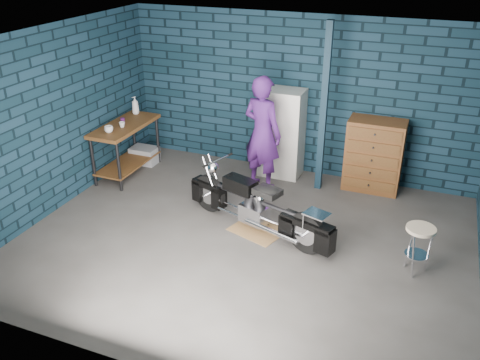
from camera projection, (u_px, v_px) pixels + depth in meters
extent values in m
plane|color=#4A4845|center=(245.00, 240.00, 7.02)|extent=(6.00, 6.00, 0.00)
cube|color=black|center=(299.00, 96.00, 8.50)|extent=(6.00, 0.02, 2.70)
cube|color=black|center=(54.00, 121.00, 7.41)|extent=(0.02, 5.00, 2.70)
cube|color=silver|center=(246.00, 42.00, 5.82)|extent=(6.00, 5.00, 0.02)
cube|color=#102432|center=(324.00, 110.00, 7.86)|extent=(0.10, 0.10, 2.70)
cube|color=brown|center=(127.00, 149.00, 8.76)|extent=(0.60, 1.40, 0.91)
cube|color=brown|center=(257.00, 230.00, 7.24)|extent=(0.86, 0.74, 0.01)
imported|color=#471B68|center=(262.00, 133.00, 8.09)|extent=(0.79, 0.64, 1.88)
cube|color=gray|center=(145.00, 155.00, 9.30)|extent=(0.48, 0.34, 0.30)
cube|color=silver|center=(282.00, 133.00, 8.61)|extent=(0.71, 0.50, 1.51)
cube|color=brown|center=(374.00, 156.00, 8.16)|extent=(0.89, 0.49, 1.18)
imported|color=#BCA98E|center=(109.00, 129.00, 8.19)|extent=(0.16, 0.16, 0.11)
imported|color=#BCA98E|center=(122.00, 125.00, 8.42)|extent=(0.13, 0.13, 0.09)
cylinder|color=#581861|center=(123.00, 121.00, 8.57)|extent=(0.08, 0.08, 0.10)
imported|color=gray|center=(135.00, 105.00, 8.99)|extent=(0.15, 0.15, 0.32)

